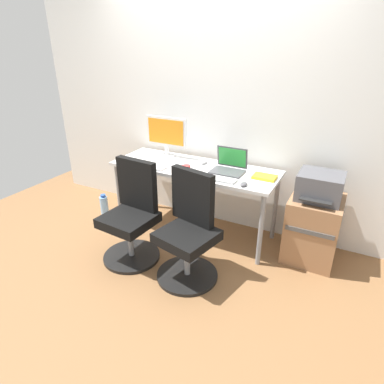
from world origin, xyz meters
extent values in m
plane|color=brown|center=(0.00, 0.00, 0.00)|extent=(5.28, 5.28, 0.00)
cube|color=white|center=(0.00, 0.39, 1.30)|extent=(4.40, 0.04, 2.60)
cube|color=silver|center=(0.00, 0.00, 0.74)|extent=(1.71, 0.61, 0.03)
cylinder|color=gray|center=(-0.80, -0.26, 0.36)|extent=(0.04, 0.04, 0.72)
cylinder|color=gray|center=(0.80, -0.26, 0.36)|extent=(0.04, 0.04, 0.72)
cylinder|color=gray|center=(-0.80, 0.26, 0.36)|extent=(0.04, 0.04, 0.72)
cylinder|color=gray|center=(0.80, 0.26, 0.36)|extent=(0.04, 0.04, 0.72)
cylinder|color=black|center=(-0.31, -0.73, 0.01)|extent=(0.54, 0.54, 0.03)
cylinder|color=gray|center=(-0.31, -0.73, 0.20)|extent=(0.05, 0.05, 0.34)
cube|color=black|center=(-0.31, -0.73, 0.41)|extent=(0.47, 0.47, 0.09)
cube|color=black|center=(-0.32, -0.54, 0.70)|extent=(0.42, 0.10, 0.48)
cylinder|color=black|center=(0.31, -0.73, 0.01)|extent=(0.54, 0.54, 0.03)
cylinder|color=gray|center=(0.31, -0.73, 0.20)|extent=(0.05, 0.05, 0.34)
cube|color=black|center=(0.31, -0.73, 0.41)|extent=(0.53, 0.53, 0.09)
cube|color=black|center=(0.26, -0.54, 0.70)|extent=(0.43, 0.16, 0.48)
cube|color=#996B47|center=(1.20, 0.09, 0.31)|extent=(0.46, 0.51, 0.62)
cube|color=#4C4C4C|center=(1.20, -0.17, 0.40)|extent=(0.41, 0.01, 0.04)
cube|color=#515156|center=(1.20, 0.09, 0.74)|extent=(0.38, 0.34, 0.24)
cube|color=#262626|center=(1.20, -0.11, 0.68)|extent=(0.27, 0.06, 0.01)
cylinder|color=#8CBFF2|center=(-1.05, -0.24, 0.14)|extent=(0.09, 0.09, 0.28)
cylinder|color=#2D59B2|center=(-1.05, -0.24, 0.30)|extent=(0.06, 0.06, 0.03)
cylinder|color=silver|center=(-0.42, 0.17, 0.76)|extent=(0.18, 0.18, 0.01)
cylinder|color=silver|center=(-0.42, 0.17, 0.82)|extent=(0.04, 0.04, 0.11)
cube|color=silver|center=(-0.42, 0.17, 1.03)|extent=(0.48, 0.03, 0.31)
cube|color=orange|center=(-0.42, 0.15, 1.03)|extent=(0.43, 0.00, 0.26)
cube|color=#4C4C51|center=(0.36, -0.01, 0.76)|extent=(0.31, 0.22, 0.02)
cube|color=#4C4C51|center=(0.36, 0.12, 0.87)|extent=(0.31, 0.04, 0.21)
cube|color=green|center=(0.36, 0.11, 0.87)|extent=(0.28, 0.03, 0.18)
cube|color=silver|center=(-0.39, -0.23, 0.76)|extent=(0.34, 0.12, 0.02)
cube|color=#B7B7B7|center=(0.35, -0.21, 0.76)|extent=(0.34, 0.12, 0.02)
ellipsoid|color=#515156|center=(0.61, -0.24, 0.77)|extent=(0.06, 0.10, 0.03)
ellipsoid|color=#B7B7B7|center=(0.05, 0.13, 0.77)|extent=(0.06, 0.10, 0.03)
cylinder|color=red|center=(0.03, -0.23, 0.80)|extent=(0.08, 0.08, 0.09)
cylinder|color=slate|center=(0.20, 0.25, 0.80)|extent=(0.07, 0.07, 0.10)
cube|color=yellow|center=(0.72, 0.02, 0.76)|extent=(0.21, 0.15, 0.03)
camera|label=1|loc=(1.42, -2.78, 1.89)|focal=30.56mm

